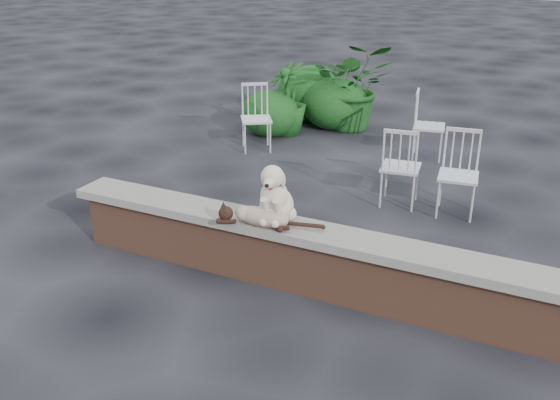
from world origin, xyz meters
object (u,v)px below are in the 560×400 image
at_px(chair_a, 256,118).
at_px(potted_plant_a, 354,86).
at_px(chair_b, 458,175).
at_px(potted_plant_b, 287,98).
at_px(cat, 260,215).
at_px(chair_e, 429,125).
at_px(chair_c, 401,166).
at_px(dog, 277,191).

height_order(chair_a, potted_plant_a, potted_plant_a).
bearing_deg(potted_plant_a, chair_b, -51.06).
bearing_deg(chair_b, potted_plant_b, 139.41).
xyz_separation_m(cat, chair_e, (0.50, 4.06, -0.20)).
relative_size(chair_c, potted_plant_a, 0.67).
xyz_separation_m(dog, chair_e, (0.42, 3.91, -0.39)).
bearing_deg(cat, chair_b, 52.59).
relative_size(chair_e, potted_plant_a, 0.67).
height_order(chair_e, potted_plant_b, potted_plant_b).
bearing_deg(chair_a, chair_c, -56.52).
bearing_deg(chair_a, dog, -92.38).
xyz_separation_m(dog, chair_b, (1.16, 2.14, -0.39)).
distance_m(dog, chair_e, 3.95).
bearing_deg(chair_a, chair_b, -52.02).
distance_m(chair_c, chair_b, 0.64).
bearing_deg(chair_b, cat, -126.07).
bearing_deg(dog, cat, -127.05).
height_order(cat, potted_plant_a, potted_plant_a).
bearing_deg(potted_plant_b, chair_e, -4.41).
distance_m(chair_a, potted_plant_b, 0.91).
bearing_deg(potted_plant_a, potted_plant_b, -138.11).
bearing_deg(dog, potted_plant_b, 105.31).
bearing_deg(dog, chair_e, 74.93).
bearing_deg(chair_c, chair_e, -94.08).
bearing_deg(cat, chair_a, 109.62).
height_order(chair_a, potted_plant_b, potted_plant_b).
relative_size(cat, potted_plant_b, 0.98).
height_order(chair_c, chair_a, same).
relative_size(cat, chair_c, 1.17).
bearing_deg(chair_b, potted_plant_a, 121.30).
bearing_deg(chair_c, dog, 69.25).
bearing_deg(chair_b, chair_a, 153.51).
relative_size(dog, chair_c, 0.59).
height_order(dog, chair_e, dog).
xyz_separation_m(chair_a, chair_e, (2.31, 0.73, 0.00)).
distance_m(chair_a, chair_b, 3.23).
xyz_separation_m(chair_a, potted_plant_b, (0.05, 0.90, 0.09)).
distance_m(cat, chair_e, 4.09).
bearing_deg(potted_plant_b, dog, -65.71).
bearing_deg(dog, potted_plant_a, 92.88).
relative_size(chair_b, chair_e, 1.00).
height_order(dog, potted_plant_b, dog).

